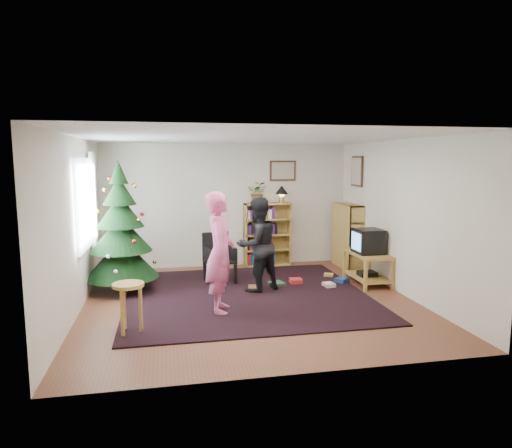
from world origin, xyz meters
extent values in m
plane|color=brown|center=(0.00, 0.00, 0.00)|extent=(5.00, 5.00, 0.00)
plane|color=white|center=(0.00, 0.00, 2.50)|extent=(5.00, 5.00, 0.00)
cube|color=silver|center=(0.00, 2.50, 1.25)|extent=(5.00, 0.02, 2.50)
cube|color=silver|center=(0.00, -2.50, 1.25)|extent=(5.00, 0.02, 2.50)
cube|color=silver|center=(-2.50, 0.00, 1.25)|extent=(0.02, 5.00, 2.50)
cube|color=silver|center=(2.50, 0.00, 1.25)|extent=(0.02, 5.00, 2.50)
cube|color=black|center=(0.00, 0.30, 0.01)|extent=(3.80, 3.60, 0.02)
cube|color=silver|center=(-2.47, 0.60, 1.50)|extent=(0.04, 1.20, 1.40)
cube|color=white|center=(-2.43, 1.30, 1.50)|extent=(0.06, 0.35, 1.60)
cube|color=#4C3319|center=(1.15, 2.48, 1.95)|extent=(0.55, 0.03, 0.42)
cube|color=beige|center=(1.15, 2.48, 1.95)|extent=(0.47, 0.01, 0.34)
cube|color=#4C3319|center=(2.48, 1.75, 1.95)|extent=(0.03, 0.50, 0.60)
cube|color=beige|center=(2.48, 1.75, 1.95)|extent=(0.01, 0.42, 0.52)
cylinder|color=#3F2816|center=(-1.98, 0.97, 0.12)|extent=(0.12, 0.12, 0.23)
cone|color=#133311|center=(-1.98, 0.97, 0.57)|extent=(1.20, 1.20, 0.68)
cone|color=#133311|center=(-1.98, 0.97, 0.97)|extent=(1.00, 1.00, 0.60)
cone|color=#133311|center=(-1.98, 0.97, 1.35)|extent=(0.77, 0.77, 0.53)
cone|color=#133311|center=(-1.98, 0.97, 1.68)|extent=(0.54, 0.54, 0.46)
cone|color=#133311|center=(-1.98, 0.97, 1.98)|extent=(0.31, 0.31, 0.39)
cube|color=#B18C3F|center=(0.80, 2.34, 0.65)|extent=(0.95, 0.30, 1.30)
cube|color=#B18C3F|center=(0.80, 2.34, 1.29)|extent=(0.95, 0.30, 0.03)
cube|color=#B18C3F|center=(2.34, 1.84, 0.65)|extent=(0.30, 0.95, 1.30)
cube|color=#B18C3F|center=(2.34, 1.84, 1.29)|extent=(0.30, 0.95, 0.03)
cube|color=#B18C3F|center=(2.22, 0.61, 0.53)|extent=(0.55, 0.98, 0.04)
cube|color=#B18C3F|center=(1.98, 0.14, 0.26)|extent=(0.05, 0.05, 0.51)
cube|color=#B18C3F|center=(2.46, 0.14, 0.26)|extent=(0.05, 0.05, 0.51)
cube|color=#B18C3F|center=(1.98, 1.07, 0.26)|extent=(0.05, 0.05, 0.51)
cube|color=#B18C3F|center=(2.46, 1.07, 0.26)|extent=(0.05, 0.05, 0.51)
cube|color=#B18C3F|center=(2.22, 0.61, 0.12)|extent=(0.51, 0.94, 0.03)
cube|color=black|center=(2.22, 0.61, 0.17)|extent=(0.30, 0.25, 0.08)
cube|color=black|center=(2.22, 0.61, 0.76)|extent=(0.44, 0.49, 0.43)
cube|color=#57A1EC|center=(1.99, 0.61, 0.76)|extent=(0.01, 0.38, 0.31)
cube|color=black|center=(-0.34, 1.14, 0.40)|extent=(0.58, 0.58, 0.05)
cube|color=black|center=(-0.34, 1.36, 0.64)|extent=(0.48, 0.16, 0.49)
cube|color=black|center=(-0.55, 0.92, 0.20)|extent=(0.06, 0.06, 0.40)
cube|color=black|center=(-0.12, 0.92, 0.20)|extent=(0.06, 0.06, 0.40)
cube|color=black|center=(-0.55, 1.35, 0.20)|extent=(0.06, 0.06, 0.40)
cube|color=black|center=(-0.12, 1.35, 0.20)|extent=(0.06, 0.06, 0.40)
cylinder|color=#B18C3F|center=(-1.73, -1.02, 0.63)|extent=(0.39, 0.39, 0.04)
cylinder|color=#B18C3F|center=(-1.59, -1.02, 0.30)|extent=(0.05, 0.05, 0.61)
cylinder|color=#B18C3F|center=(-1.80, -0.89, 0.30)|extent=(0.05, 0.05, 0.61)
cylinder|color=#B18C3F|center=(-1.80, -1.14, 0.30)|extent=(0.05, 0.05, 0.61)
imported|color=#D35482|center=(-0.50, -0.39, 0.87)|extent=(0.51, 0.69, 1.73)
imported|color=black|center=(0.22, 0.51, 0.78)|extent=(0.94, 0.85, 1.56)
imported|color=gray|center=(0.60, 2.34, 1.52)|extent=(0.49, 0.46, 0.44)
cylinder|color=#A57F33|center=(1.10, 2.34, 1.36)|extent=(0.11, 0.11, 0.11)
sphere|color=#FFD88C|center=(1.10, 2.34, 1.48)|extent=(0.11, 0.11, 0.11)
cone|color=black|center=(1.10, 2.34, 1.57)|extent=(0.27, 0.27, 0.18)
cube|color=#A51E19|center=(0.98, 0.82, 0.04)|extent=(0.20, 0.20, 0.08)
cube|color=navy|center=(1.79, 0.70, 0.04)|extent=(0.20, 0.20, 0.08)
cube|color=#1E592D|center=(0.62, 0.79, 0.04)|extent=(0.20, 0.20, 0.08)
cube|color=gold|center=(1.72, 1.18, 0.04)|extent=(0.20, 0.20, 0.08)
cube|color=brown|center=(0.20, 0.62, 0.04)|extent=(0.20, 0.20, 0.08)
cube|color=beige|center=(1.47, 0.49, 0.04)|extent=(0.20, 0.20, 0.08)
camera|label=1|loc=(-1.24, -6.73, 2.16)|focal=32.00mm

